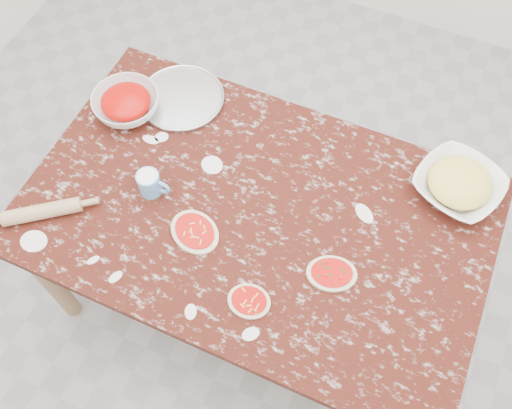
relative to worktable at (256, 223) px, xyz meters
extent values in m
plane|color=gray|center=(0.00, 0.00, -0.67)|extent=(4.00, 4.00, 0.00)
cube|color=#37120C|center=(0.00, 0.00, 0.06)|extent=(1.60, 1.00, 0.04)
cube|color=#977555|center=(0.00, 0.00, 0.00)|extent=(1.50, 0.90, 0.08)
cylinder|color=#977555|center=(-0.72, -0.42, -0.31)|extent=(0.07, 0.07, 0.71)
cylinder|color=#977555|center=(-0.72, 0.42, -0.31)|extent=(0.07, 0.07, 0.71)
cylinder|color=#977555|center=(0.72, 0.42, -0.31)|extent=(0.07, 0.07, 0.71)
cylinder|color=#B2B2B7|center=(-0.47, 0.34, 0.09)|extent=(0.42, 0.42, 0.01)
imported|color=white|center=(-0.63, 0.21, 0.12)|extent=(0.28, 0.28, 0.08)
imported|color=white|center=(0.61, 0.36, 0.12)|extent=(0.37, 0.37, 0.07)
cylinder|color=#61A1E8|center=(-0.37, -0.07, 0.13)|extent=(0.08, 0.08, 0.09)
torus|color=#61A1E8|center=(-0.33, -0.07, 0.13)|extent=(0.07, 0.02, 0.07)
cylinder|color=silver|center=(-0.37, -0.07, 0.16)|extent=(0.06, 0.06, 0.01)
ellipsoid|color=beige|center=(-0.16, -0.16, 0.09)|extent=(0.23, 0.20, 0.01)
ellipsoid|color=red|center=(-0.16, -0.16, 0.10)|extent=(0.18, 0.17, 0.00)
ellipsoid|color=beige|center=(0.11, -0.31, 0.09)|extent=(0.15, 0.13, 0.01)
ellipsoid|color=red|center=(0.11, -0.31, 0.10)|extent=(0.12, 0.10, 0.00)
ellipsoid|color=beige|center=(0.32, -0.11, 0.09)|extent=(0.20, 0.17, 0.01)
ellipsoid|color=red|center=(0.32, -0.11, 0.10)|extent=(0.16, 0.14, 0.00)
cylinder|color=tan|center=(-0.66, -0.31, 0.11)|extent=(0.24, 0.20, 0.05)
camera|label=1|loc=(0.38, -0.86, 1.78)|focal=39.39mm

